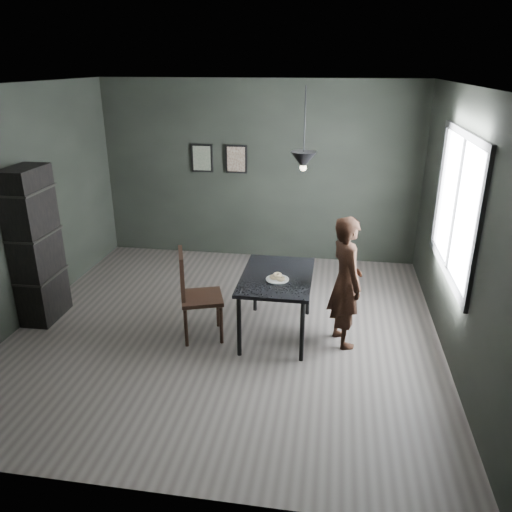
# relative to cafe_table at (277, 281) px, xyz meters

# --- Properties ---
(ground) EXTENTS (5.00, 5.00, 0.00)m
(ground) POSITION_rel_cafe_table_xyz_m (-0.60, 0.00, -0.67)
(ground) COLOR #393531
(ground) RESTS_ON ground
(back_wall) EXTENTS (5.00, 0.10, 2.80)m
(back_wall) POSITION_rel_cafe_table_xyz_m (-0.60, 2.50, 0.73)
(back_wall) COLOR black
(back_wall) RESTS_ON ground
(ceiling) EXTENTS (5.00, 5.00, 0.02)m
(ceiling) POSITION_rel_cafe_table_xyz_m (-0.60, 0.00, 2.13)
(ceiling) COLOR silver
(ceiling) RESTS_ON ground
(window_assembly) EXTENTS (0.04, 1.96, 1.56)m
(window_assembly) POSITION_rel_cafe_table_xyz_m (1.87, 0.20, 0.93)
(window_assembly) COLOR white
(window_assembly) RESTS_ON ground
(cafe_table) EXTENTS (0.80, 1.20, 0.75)m
(cafe_table) POSITION_rel_cafe_table_xyz_m (0.00, 0.00, 0.00)
(cafe_table) COLOR black
(cafe_table) RESTS_ON ground
(white_plate) EXTENTS (0.23, 0.23, 0.01)m
(white_plate) POSITION_rel_cafe_table_xyz_m (0.02, -0.15, 0.08)
(white_plate) COLOR white
(white_plate) RESTS_ON cafe_table
(donut_pile) EXTENTS (0.18, 0.14, 0.08)m
(donut_pile) POSITION_rel_cafe_table_xyz_m (0.02, -0.15, 0.12)
(donut_pile) COLOR #F6E9BF
(donut_pile) RESTS_ON white_plate
(woman) EXTENTS (0.55, 0.65, 1.51)m
(woman) POSITION_rel_cafe_table_xyz_m (0.77, -0.08, 0.08)
(woman) COLOR black
(woman) RESTS_ON ground
(wood_chair) EXTENTS (0.59, 0.59, 1.07)m
(wood_chair) POSITION_rel_cafe_table_xyz_m (-0.93, -0.23, -0.06)
(wood_chair) COLOR black
(wood_chair) RESTS_ON ground
(shelf_unit) EXTENTS (0.37, 0.64, 1.91)m
(shelf_unit) POSITION_rel_cafe_table_xyz_m (-2.92, -0.05, 0.28)
(shelf_unit) COLOR black
(shelf_unit) RESTS_ON ground
(pendant_lamp) EXTENTS (0.28, 0.28, 0.86)m
(pendant_lamp) POSITION_rel_cafe_table_xyz_m (0.25, 0.10, 1.38)
(pendant_lamp) COLOR black
(pendant_lamp) RESTS_ON ground
(framed_print_left) EXTENTS (0.34, 0.04, 0.44)m
(framed_print_left) POSITION_rel_cafe_table_xyz_m (-1.50, 2.47, 0.93)
(framed_print_left) COLOR black
(framed_print_left) RESTS_ON ground
(framed_print_right) EXTENTS (0.34, 0.04, 0.44)m
(framed_print_right) POSITION_rel_cafe_table_xyz_m (-0.95, 2.47, 0.93)
(framed_print_right) COLOR black
(framed_print_right) RESTS_ON ground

